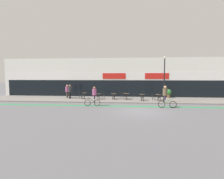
{
  "coord_description": "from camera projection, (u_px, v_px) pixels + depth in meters",
  "views": [
    {
      "loc": [
        -1.0,
        -15.4,
        3.19
      ],
      "look_at": [
        -2.98,
        5.89,
        1.48
      ],
      "focal_mm": 28.0,
      "sensor_mm": 36.0,
      "label": 1
    }
  ],
  "objects": [
    {
      "name": "ground_plane",
      "position": [
        139.0,
        112.0,
        15.45
      ],
      "size": [
        120.0,
        120.0,
        0.0
      ],
      "primitive_type": "plane",
      "color": "#5B5B60"
    },
    {
      "name": "sidewalk_slab",
      "position": [
        136.0,
        100.0,
        22.64
      ],
      "size": [
        40.0,
        5.5,
        0.12
      ],
      "primitive_type": "cube",
      "color": "slate",
      "rests_on": "ground"
    },
    {
      "name": "storefront_facade",
      "position": [
        135.0,
        78.0,
        27.1
      ],
      "size": [
        40.0,
        4.06,
        5.75
      ],
      "color": "silver",
      "rests_on": "ground"
    },
    {
      "name": "bike_lane_stripe",
      "position": [
        138.0,
        106.0,
        18.02
      ],
      "size": [
        36.0,
        0.7,
        0.01
      ],
      "primitive_type": "cube",
      "color": "#2D844C",
      "rests_on": "ground"
    },
    {
      "name": "bistro_table_0",
      "position": [
        84.0,
        95.0,
        23.28
      ],
      "size": [
        0.64,
        0.64,
        0.78
      ],
      "color": "black",
      "rests_on": "sidewalk_slab"
    },
    {
      "name": "bistro_table_1",
      "position": [
        99.0,
        95.0,
        22.73
      ],
      "size": [
        0.6,
        0.6,
        0.71
      ],
      "color": "black",
      "rests_on": "sidewalk_slab"
    },
    {
      "name": "bistro_table_2",
      "position": [
        114.0,
        95.0,
        22.93
      ],
      "size": [
        0.75,
        0.75,
        0.7
      ],
      "color": "black",
      "rests_on": "sidewalk_slab"
    },
    {
      "name": "bistro_table_3",
      "position": [
        126.0,
        95.0,
        22.69
      ],
      "size": [
        0.8,
        0.8,
        0.76
      ],
      "color": "black",
      "rests_on": "sidewalk_slab"
    },
    {
      "name": "bistro_table_4",
      "position": [
        142.0,
        96.0,
        21.63
      ],
      "size": [
        0.7,
        0.7,
        0.77
      ],
      "color": "black",
      "rests_on": "sidewalk_slab"
    },
    {
      "name": "bistro_table_5",
      "position": [
        158.0,
        96.0,
        21.65
      ],
      "size": [
        0.69,
        0.69,
        0.74
      ],
      "color": "black",
      "rests_on": "sidewalk_slab"
    },
    {
      "name": "cafe_chair_0_near",
      "position": [
        83.0,
        95.0,
        22.67
      ],
      "size": [
        0.44,
        0.59,
        0.9
      ],
      "rotation": [
        0.0,
        0.0,
        1.67
      ],
      "color": "black",
      "rests_on": "sidewalk_slab"
    },
    {
      "name": "cafe_chair_0_side",
      "position": [
        80.0,
        95.0,
        23.34
      ],
      "size": [
        0.58,
        0.41,
        0.9
      ],
      "rotation": [
        0.0,
        0.0,
        0.02
      ],
      "color": "black",
      "rests_on": "sidewalk_slab"
    },
    {
      "name": "cafe_chair_1_near",
      "position": [
        98.0,
        96.0,
        22.11
      ],
      "size": [
        0.45,
        0.6,
        0.9
      ],
      "rotation": [
        0.0,
        0.0,
        1.44
      ],
      "color": "black",
      "rests_on": "sidewalk_slab"
    },
    {
      "name": "cafe_chair_1_side",
      "position": [
        104.0,
        95.0,
        22.68
      ],
      "size": [
        0.59,
        0.44,
        0.9
      ],
      "rotation": [
        0.0,
        0.0,
        3.24
      ],
      "color": "black",
      "rests_on": "sidewalk_slab"
    },
    {
      "name": "cafe_chair_2_near",
      "position": [
        113.0,
        96.0,
        22.3
      ],
      "size": [
        0.42,
        0.58,
        0.9
      ],
      "rotation": [
        0.0,
        0.0,
        1.52
      ],
      "color": "black",
      "rests_on": "sidewalk_slab"
    },
    {
      "name": "cafe_chair_3_near",
      "position": [
        126.0,
        96.0,
        22.07
      ],
      "size": [
        0.4,
        0.58,
        0.9
      ],
      "rotation": [
        0.0,
        0.0,
        1.58
      ],
      "color": "black",
      "rests_on": "sidewalk_slab"
    },
    {
      "name": "cafe_chair_3_side",
      "position": [
        122.0,
        95.0,
        22.74
      ],
      "size": [
        0.59,
        0.44,
        0.9
      ],
      "rotation": [
        0.0,
        0.0,
        0.11
      ],
      "color": "black",
      "rests_on": "sidewalk_slab"
    },
    {
      "name": "cafe_chair_4_near",
      "position": [
        142.0,
        97.0,
        21.02
      ],
      "size": [
        0.4,
        0.58,
        0.9
      ],
      "rotation": [
        0.0,
        0.0,
        1.58
      ],
      "color": "black",
      "rests_on": "sidewalk_slab"
    },
    {
      "name": "cafe_chair_5_near",
      "position": [
        159.0,
        97.0,
        21.03
      ],
      "size": [
        0.4,
        0.57,
        0.9
      ],
      "rotation": [
        0.0,
        0.0,
        1.57
      ],
      "color": "black",
      "rests_on": "sidewalk_slab"
    },
    {
      "name": "cafe_chair_5_side",
      "position": [
        153.0,
        96.0,
        21.71
      ],
      "size": [
        0.58,
        0.41,
        0.9
      ],
      "rotation": [
        0.0,
        0.0,
        -0.02
      ],
      "color": "black",
      "rests_on": "sidewalk_slab"
    },
    {
      "name": "planter_pot",
      "position": [
        169.0,
        93.0,
        24.22
      ],
      "size": [
        0.71,
        0.71,
        1.18
      ],
      "color": "brown",
      "rests_on": "sidewalk_slab"
    },
    {
      "name": "lamp_post",
      "position": [
        164.0,
        76.0,
        19.79
      ],
      "size": [
        0.26,
        0.26,
        5.22
      ],
      "color": "black",
      "rests_on": "sidewalk_slab"
    },
    {
      "name": "cyclist_0",
      "position": [
        166.0,
        95.0,
        17.21
      ],
      "size": [
        1.78,
        0.55,
        2.19
      ],
      "rotation": [
        0.0,
        0.0,
        -0.09
      ],
      "color": "black",
      "rests_on": "ground"
    },
    {
      "name": "cyclist_1",
      "position": [
        94.0,
        95.0,
        18.24
      ],
      "size": [
        1.67,
        0.53,
        2.04
      ],
      "rotation": [
        0.0,
        0.0,
        3.23
      ],
      "color": "black",
      "rests_on": "ground"
    },
    {
      "name": "pedestrian_near_end",
      "position": [
        70.0,
        90.0,
        23.33
      ],
      "size": [
        0.49,
        0.49,
        1.87
      ],
      "rotation": [
        0.0,
        0.0,
        3.13
      ],
      "color": "black",
      "rests_on": "sidewalk_slab"
    },
    {
      "name": "pedestrian_far_end",
      "position": [
        67.0,
        90.0,
        24.13
      ],
      "size": [
        0.47,
        0.47,
        1.8
      ],
      "rotation": [
        0.0,
        0.0,
        -0.02
      ],
      "color": "#4C3D2D",
      "rests_on": "sidewalk_slab"
    }
  ]
}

